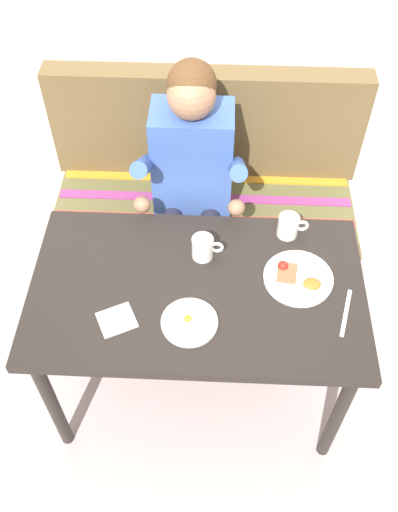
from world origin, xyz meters
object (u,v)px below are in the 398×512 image
(plate_breakfast, at_px, (297,277))
(plate_eggs, at_px, (189,322))
(coffee_mug_second, at_px, (289,226))
(napkin, at_px, (117,320))
(person, at_px, (192,172))
(knife, at_px, (346,313))
(table, at_px, (197,300))
(couch, at_px, (205,211))
(coffee_mug, at_px, (203,247))

(plate_breakfast, relative_size, plate_eggs, 1.29)
(plate_breakfast, xyz_separation_m, coffee_mug_second, (-0.02, 0.22, 0.04))
(napkin, bearing_deg, coffee_mug_second, 35.09)
(person, height_order, coffee_mug_second, person)
(person, distance_m, plate_breakfast, 0.68)
(plate_breakfast, xyz_separation_m, knife, (0.16, -0.14, -0.01))
(table, height_order, person, person)
(couch, bearing_deg, knife, -58.85)
(coffee_mug, relative_size, napkin, 0.98)
(table, bearing_deg, couch, 90.00)
(person, xyz_separation_m, coffee_mug, (0.07, -0.45, 0.04))
(coffee_mug_second, bearing_deg, plate_breakfast, -84.41)
(person, distance_m, coffee_mug, 0.45)
(napkin, bearing_deg, knife, 4.77)
(couch, xyz_separation_m, coffee_mug_second, (0.34, -0.50, 0.45))
(coffee_mug, height_order, knife, coffee_mug)
(table, bearing_deg, coffee_mug_second, 38.51)
(couch, height_order, plate_breakfast, couch)
(person, distance_m, knife, 0.89)
(coffee_mug, bearing_deg, knife, -25.14)
(plate_eggs, xyz_separation_m, knife, (0.54, 0.07, -0.01))
(coffee_mug, height_order, napkin, coffee_mug)
(couch, height_order, napkin, couch)
(coffee_mug_second, distance_m, knife, 0.40)
(plate_eggs, relative_size, napkin, 1.61)
(plate_breakfast, distance_m, coffee_mug, 0.36)
(couch, bearing_deg, plate_eggs, -91.17)
(couch, distance_m, person, 0.45)
(couch, relative_size, coffee_mug, 12.20)
(table, height_order, couch, couch)
(table, height_order, napkin, napkin)
(person, bearing_deg, couch, 73.70)
(plate_eggs, bearing_deg, coffee_mug, 83.41)
(couch, distance_m, plate_breakfast, 0.90)
(person, bearing_deg, plate_eggs, -87.52)
(plate_breakfast, height_order, knife, plate_breakfast)
(couch, relative_size, person, 1.19)
(couch, xyz_separation_m, knife, (0.52, -0.86, 0.40))
(plate_breakfast, relative_size, napkin, 2.08)
(coffee_mug_second, bearing_deg, table, -141.49)
(couch, distance_m, coffee_mug, 0.77)
(coffee_mug, xyz_separation_m, napkin, (-0.28, -0.30, -0.05))
(coffee_mug, height_order, coffee_mug_second, coffee_mug)
(table, xyz_separation_m, couch, (0.00, 0.76, -0.32))
(coffee_mug, bearing_deg, coffee_mug_second, 21.03)
(couch, relative_size, coffee_mug_second, 12.20)
(person, bearing_deg, coffee_mug, -81.42)
(plate_breakfast, relative_size, coffee_mug_second, 2.12)
(plate_breakfast, distance_m, napkin, 0.66)
(person, height_order, napkin, person)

